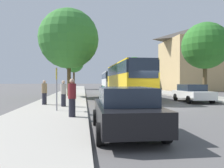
{
  "coord_description": "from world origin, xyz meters",
  "views": [
    {
      "loc": [
        -5.18,
        -14.42,
        1.74
      ],
      "look_at": [
        -1.34,
        15.29,
        1.37
      ],
      "focal_mm": 35.0,
      "sensor_mm": 36.0,
      "label": 1
    }
  ],
  "objects": [
    {
      "name": "tree_left_far",
      "position": [
        -6.79,
        9.65,
        6.34
      ],
      "size": [
        6.46,
        6.46,
        9.42
      ],
      "color": "#513D23",
      "rests_on": "sidewalk_left"
    },
    {
      "name": "pedestrian_walking_back",
      "position": [
        -5.71,
        -4.52,
        1.01
      ],
      "size": [
        0.36,
        0.36,
        1.71
      ],
      "rotation": [
        0.0,
        0.0,
        2.2
      ],
      "color": "#23232D",
      "rests_on": "sidewalk_left"
    },
    {
      "name": "tree_right_near",
      "position": [
        5.91,
        32.89,
        4.78
      ],
      "size": [
        4.73,
        4.73,
        7.01
      ],
      "color": "brown",
      "rests_on": "sidewalk_right"
    },
    {
      "name": "pedestrian_waiting_far",
      "position": [
        -6.46,
        -0.36,
        0.98
      ],
      "size": [
        0.36,
        0.36,
        1.65
      ],
      "rotation": [
        0.0,
        0.0,
        6.24
      ],
      "color": "#23232D",
      "rests_on": "sidewalk_left"
    },
    {
      "name": "bus_middle",
      "position": [
        -0.72,
        21.75,
        1.71
      ],
      "size": [
        2.99,
        11.82,
        3.19
      ],
      "rotation": [
        0.0,
        0.0,
        -0.03
      ],
      "color": "#238942",
      "rests_on": "ground_plane"
    },
    {
      "name": "tree_right_mid",
      "position": [
        6.51,
        5.45,
        5.17
      ],
      "size": [
        4.5,
        4.5,
        7.3
      ],
      "color": "brown",
      "rests_on": "sidewalk_right"
    },
    {
      "name": "sidewalk_left",
      "position": [
        -7.0,
        0.0,
        0.07
      ],
      "size": [
        4.0,
        120.0,
        0.15
      ],
      "primitive_type": "cube",
      "color": "#A39E93",
      "rests_on": "ground_plane"
    },
    {
      "name": "pedestrian_waiting_near",
      "position": [
        -7.86,
        0.94,
        0.99
      ],
      "size": [
        0.36,
        0.36,
        1.67
      ],
      "rotation": [
        0.0,
        0.0,
        0.82
      ],
      "color": "#23232D",
      "rests_on": "sidewalk_left"
    },
    {
      "name": "ground_plane",
      "position": [
        0.0,
        0.0,
        0.0
      ],
      "size": [
        300.0,
        300.0,
        0.0
      ],
      "primitive_type": "plane",
      "color": "#565454",
      "rests_on": "ground"
    },
    {
      "name": "building_right_background",
      "position": [
        18.2,
        25.52,
        6.42
      ],
      "size": [
        15.0,
        10.63,
        12.84
      ],
      "color": "tan",
      "rests_on": "ground_plane"
    },
    {
      "name": "parked_car_right_near",
      "position": [
        3.89,
        2.94,
        0.77
      ],
      "size": [
        2.26,
        4.6,
        1.48
      ],
      "rotation": [
        0.0,
        0.0,
        3.09
      ],
      "color": "silver",
      "rests_on": "ground_plane"
    },
    {
      "name": "tree_left_near",
      "position": [
        -7.37,
        34.59,
        5.86
      ],
      "size": [
        4.37,
        4.37,
        7.92
      ],
      "color": "#47331E",
      "rests_on": "sidewalk_left"
    },
    {
      "name": "bus_stop_sign",
      "position": [
        -6.65,
        -2.31,
        1.6
      ],
      "size": [
        0.08,
        0.45,
        2.33
      ],
      "color": "gray",
      "rests_on": "sidewalk_left"
    },
    {
      "name": "parked_car_left_curb",
      "position": [
        -3.81,
        -7.22,
        0.8
      ],
      "size": [
        2.1,
        4.47,
        1.54
      ],
      "rotation": [
        0.0,
        0.0,
        -0.01
      ],
      "color": "black",
      "rests_on": "ground_plane"
    },
    {
      "name": "bus_front",
      "position": [
        -1.0,
        6.51,
        1.83
      ],
      "size": [
        2.76,
        11.91,
        3.44
      ],
      "rotation": [
        0.0,
        0.0,
        0.01
      ],
      "color": "#2D2D2D",
      "rests_on": "ground_plane"
    }
  ]
}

